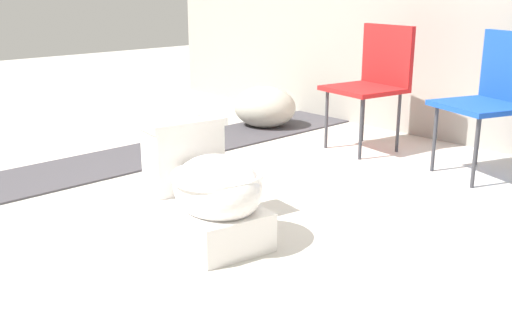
% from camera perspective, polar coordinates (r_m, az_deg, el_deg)
% --- Properties ---
extents(ground_plane, '(14.00, 14.00, 0.00)m').
position_cam_1_polar(ground_plane, '(2.85, -8.06, -6.29)').
color(ground_plane, beige).
extents(gravel_strip, '(0.56, 8.00, 0.01)m').
position_cam_1_polar(gravel_strip, '(3.99, -11.42, 0.26)').
color(gravel_strip, '#423F44').
rests_on(gravel_strip, ground).
extents(toilet, '(0.68, 0.47, 0.52)m').
position_cam_1_polar(toilet, '(2.64, -4.72, -2.92)').
color(toilet, white).
rests_on(toilet, ground).
extents(folding_chair_left, '(0.51, 0.51, 0.83)m').
position_cam_1_polar(folding_chair_left, '(4.14, 11.28, 8.02)').
color(folding_chair_left, red).
rests_on(folding_chair_left, ground).
extents(folding_chair_middle, '(0.56, 0.56, 0.83)m').
position_cam_1_polar(folding_chair_middle, '(3.74, 21.87, 6.30)').
color(folding_chair_middle, '#1947B2').
rests_on(folding_chair_middle, ground).
extents(boulder_near, '(0.63, 0.59, 0.33)m').
position_cam_1_polar(boulder_near, '(4.74, 0.82, 5.08)').
color(boulder_near, '#ADA899').
rests_on(boulder_near, ground).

